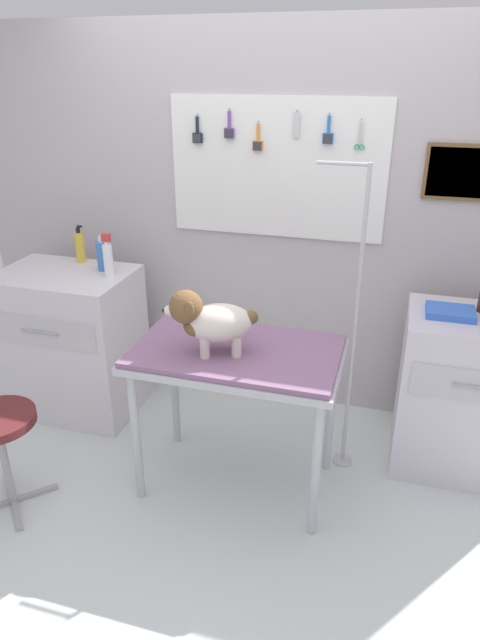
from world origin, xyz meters
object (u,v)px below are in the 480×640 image
Objects in this scene: grooming_table at (237,364)px; counter_left at (72,342)px; grooming_arm at (352,339)px; dog at (210,320)px; spray_bottle_tall at (102,256)px; cabinet_right at (464,394)px.

grooming_table is 1.31m from counter_left.
dog is (-0.63, -0.40, 0.21)m from grooming_arm.
spray_bottle_tall is (-1.52, 0.22, 0.24)m from grooming_arm.
grooming_arm is 1.79× the size of counter_left.
grooming_arm is 0.71m from cabinet_right.
grooming_table is 1.14× the size of cabinet_right.
grooming_table is 1.26m from cabinet_right.
cabinet_right is at bearing 16.55° from grooming_arm.
counter_left is at bearing -178.15° from cabinet_right.
counter_left is at bearing 176.56° from grooming_arm.
spray_bottle_tall is at bearing 178.99° from cabinet_right.
counter_left is 2.34m from cabinet_right.
dog reaches higher than counter_left.
spray_bottle_tall reaches higher than dog.
grooming_arm reaches higher than spray_bottle_tall.
spray_bottle_tall is (0.21, 0.11, 0.55)m from counter_left.
grooming_arm is at bearing -8.13° from spray_bottle_tall.
counter_left reaches higher than grooming_table.
grooming_table is at bearing 35.22° from dog.
dog is (-0.11, -0.08, 0.25)m from grooming_table.
counter_left is (-1.11, 0.51, -0.52)m from dog.
cabinet_right is at bearing -1.01° from spray_bottle_tall.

